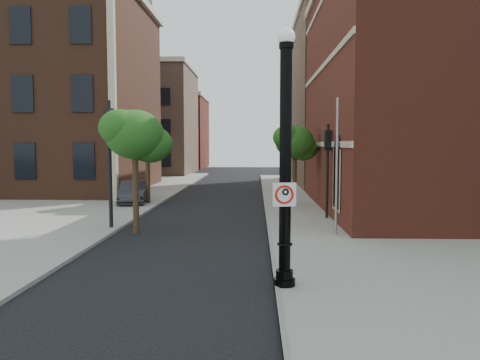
{
  "coord_description": "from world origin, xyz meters",
  "views": [
    {
      "loc": [
        1.55,
        -10.75,
        3.52
      ],
      "look_at": [
        1.11,
        2.0,
        2.53
      ],
      "focal_mm": 35.0,
      "sensor_mm": 36.0,
      "label": 1
    }
  ],
  "objects_px": {
    "no_parking_sign": "(285,194)",
    "parked_car": "(134,193)",
    "traffic_signal_left": "(109,143)",
    "lamppost": "(285,172)",
    "traffic_signal_right": "(328,156)"
  },
  "relations": [
    {
      "from": "traffic_signal_left",
      "to": "traffic_signal_right",
      "type": "bearing_deg",
      "value": 26.93
    },
    {
      "from": "no_parking_sign",
      "to": "parked_car",
      "type": "bearing_deg",
      "value": 106.71
    },
    {
      "from": "parked_car",
      "to": "lamppost",
      "type": "bearing_deg",
      "value": -72.45
    },
    {
      "from": "no_parking_sign",
      "to": "traffic_signal_right",
      "type": "distance_m",
      "value": 10.84
    },
    {
      "from": "no_parking_sign",
      "to": "traffic_signal_left",
      "type": "height_order",
      "value": "traffic_signal_left"
    },
    {
      "from": "no_parking_sign",
      "to": "traffic_signal_right",
      "type": "xyz_separation_m",
      "value": [
        2.58,
        10.51,
        0.63
      ]
    },
    {
      "from": "parked_car",
      "to": "traffic_signal_left",
      "type": "relative_size",
      "value": 0.79
    },
    {
      "from": "traffic_signal_left",
      "to": "traffic_signal_right",
      "type": "height_order",
      "value": "traffic_signal_left"
    },
    {
      "from": "lamppost",
      "to": "traffic_signal_right",
      "type": "distance_m",
      "value": 10.66
    },
    {
      "from": "traffic_signal_left",
      "to": "lamppost",
      "type": "bearing_deg",
      "value": -38.67
    },
    {
      "from": "lamppost",
      "to": "traffic_signal_left",
      "type": "distance_m",
      "value": 10.12
    },
    {
      "from": "no_parking_sign",
      "to": "parked_car",
      "type": "relative_size",
      "value": 0.14
    },
    {
      "from": "lamppost",
      "to": "traffic_signal_right",
      "type": "height_order",
      "value": "lamppost"
    },
    {
      "from": "no_parking_sign",
      "to": "traffic_signal_left",
      "type": "xyz_separation_m",
      "value": [
        -6.59,
        7.78,
        1.21
      ]
    },
    {
      "from": "no_parking_sign",
      "to": "parked_car",
      "type": "distance_m",
      "value": 17.88
    }
  ]
}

